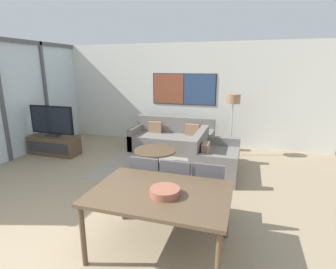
% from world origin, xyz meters
% --- Properties ---
extents(wall_back, '(8.03, 0.09, 2.80)m').
position_xyz_m(wall_back, '(0.00, 5.47, 1.41)').
color(wall_back, silver).
rests_on(wall_back, ground_plane).
extents(window_wall_left, '(0.07, 5.47, 2.80)m').
position_xyz_m(window_wall_left, '(-3.51, 2.73, 1.53)').
color(window_wall_left, silver).
rests_on(window_wall_left, ground_plane).
extents(area_rug, '(2.49, 1.94, 0.01)m').
position_xyz_m(area_rug, '(-0.04, 3.32, 0.00)').
color(area_rug, gray).
rests_on(area_rug, ground_plane).
extents(tv_console, '(1.27, 0.49, 0.47)m').
position_xyz_m(tv_console, '(-2.80, 3.43, 0.23)').
color(tv_console, brown).
rests_on(tv_console, ground_plane).
extents(television, '(1.22, 0.20, 0.77)m').
position_xyz_m(television, '(-2.80, 3.43, 0.86)').
color(television, '#2D2D33').
rests_on(television, tv_console).
extents(sofa_main, '(2.15, 0.88, 0.85)m').
position_xyz_m(sofa_main, '(-0.04, 4.65, 0.28)').
color(sofa_main, slate).
rests_on(sofa_main, ground_plane).
extents(sofa_side, '(0.88, 1.48, 0.85)m').
position_xyz_m(sofa_side, '(1.19, 3.43, 0.28)').
color(sofa_side, slate).
rests_on(sofa_side, ground_plane).
extents(coffee_table, '(0.92, 0.92, 0.42)m').
position_xyz_m(coffee_table, '(-0.04, 3.32, 0.31)').
color(coffee_table, brown).
rests_on(coffee_table, ground_plane).
extents(dining_table, '(1.59, 1.09, 0.78)m').
position_xyz_m(dining_table, '(0.94, 0.81, 0.71)').
color(dining_table, brown).
rests_on(dining_table, ground_plane).
extents(dining_chair_left, '(0.46, 0.46, 0.93)m').
position_xyz_m(dining_chair_left, '(0.48, 1.55, 0.53)').
color(dining_chair_left, '#4C4C51').
rests_on(dining_chair_left, ground_plane).
extents(dining_chair_centre, '(0.46, 0.46, 0.93)m').
position_xyz_m(dining_chair_centre, '(0.94, 1.56, 0.53)').
color(dining_chair_centre, '#4C4C51').
rests_on(dining_chair_centre, ground_plane).
extents(dining_chair_right, '(0.46, 0.46, 0.93)m').
position_xyz_m(dining_chair_right, '(1.39, 1.58, 0.53)').
color(dining_chair_right, '#4C4C51').
rests_on(dining_chair_right, ground_plane).
extents(fruit_bowl, '(0.33, 0.33, 0.09)m').
position_xyz_m(fruit_bowl, '(1.01, 0.74, 0.83)').
color(fruit_bowl, '#995642').
rests_on(fruit_bowl, dining_table).
extents(floor_lamp, '(0.33, 0.33, 1.53)m').
position_xyz_m(floor_lamp, '(1.47, 4.67, 1.29)').
color(floor_lamp, '#2D2D33').
rests_on(floor_lamp, ground_plane).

